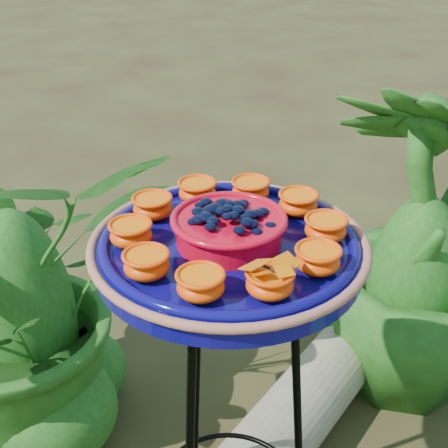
{
  "coord_description": "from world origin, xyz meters",
  "views": [
    {
      "loc": [
        -0.26,
        -0.99,
        1.45
      ],
      "look_at": [
        -0.13,
        -0.08,
        0.95
      ],
      "focal_mm": 50.0,
      "sensor_mm": 36.0,
      "label": 1
    }
  ],
  "objects": [
    {
      "name": "tripod_stand",
      "position": [
        -0.12,
        -0.11,
        0.54
      ],
      "size": [
        0.41,
        0.41,
        0.88
      ],
      "rotation": [
        0.0,
        0.0,
        0.36
      ],
      "color": "black",
      "rests_on": "ground"
    },
    {
      "name": "driftwood_log",
      "position": [
        0.15,
        0.29,
        0.1
      ],
      "size": [
        0.57,
        0.59,
        0.21
      ],
      "primitive_type": "cylinder",
      "rotation": [
        0.0,
        1.57,
        0.82
      ],
      "color": "gray",
      "rests_on": "ground"
    },
    {
      "name": "feeder_dish",
      "position": [
        -0.12,
        -0.11,
        0.93
      ],
      "size": [
        0.58,
        0.58,
        0.11
      ],
      "rotation": [
        0.0,
        0.0,
        0.36
      ],
      "color": "#0A075B",
      "rests_on": "tripod_stand"
    },
    {
      "name": "shrub_back_left",
      "position": [
        -0.61,
        0.48,
        0.46
      ],
      "size": [
        1.04,
        0.98,
        0.92
      ],
      "primitive_type": "imported",
      "rotation": [
        0.0,
        0.0,
        0.39
      ],
      "color": "#1B4813",
      "rests_on": "ground"
    },
    {
      "name": "shrub_back_right",
      "position": [
        0.55,
        0.51,
        0.51
      ],
      "size": [
        0.79,
        0.79,
        1.01
      ],
      "primitive_type": "imported",
      "rotation": [
        0.0,
        0.0,
        2.51
      ],
      "color": "#1B4813",
      "rests_on": "ground"
    }
  ]
}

